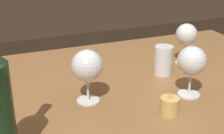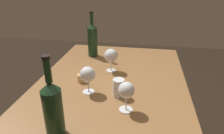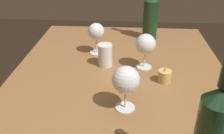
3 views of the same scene
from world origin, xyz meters
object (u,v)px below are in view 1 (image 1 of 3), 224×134
object	(u,v)px
wine_glass_centre	(186,35)
wine_glass_left	(87,66)
votive_candle	(170,106)
wine_glass_right	(192,62)
water_tumbler	(163,61)

from	to	relation	value
wine_glass_centre	wine_glass_left	bearing A→B (deg)	19.25
wine_glass_centre	votive_candle	bearing A→B (deg)	50.87
wine_glass_right	votive_candle	world-z (taller)	wine_glass_right
water_tumbler	votive_candle	world-z (taller)	water_tumbler
wine_glass_right	wine_glass_centre	world-z (taller)	wine_glass_right
water_tumbler	votive_candle	distance (m)	0.27
wine_glass_left	water_tumbler	world-z (taller)	wine_glass_left
wine_glass_left	wine_glass_centre	distance (m)	0.45
wine_glass_left	wine_glass_right	bearing A→B (deg)	165.39
wine_glass_left	wine_glass_right	distance (m)	0.30
water_tumbler	votive_candle	bearing A→B (deg)	63.80
wine_glass_left	wine_glass_centre	xyz separation A→B (m)	(-0.42, -0.15, 0.00)
wine_glass_right	water_tumbler	world-z (taller)	wine_glass_right
wine_glass_left	wine_glass_right	size ratio (longest dim) A/B	1.02
wine_glass_right	water_tumbler	bearing A→B (deg)	-92.73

